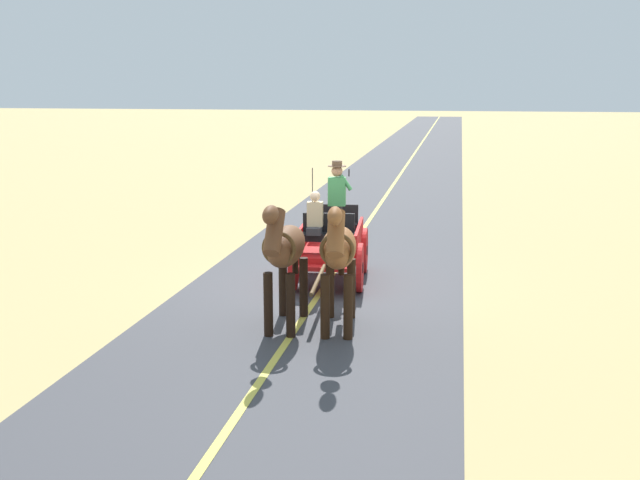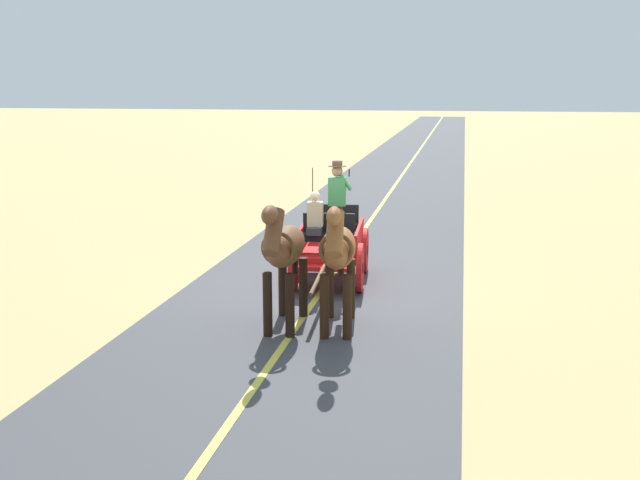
# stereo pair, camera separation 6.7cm
# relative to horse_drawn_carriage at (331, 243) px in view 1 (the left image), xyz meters

# --- Properties ---
(ground_plane) EXTENTS (200.00, 200.00, 0.00)m
(ground_plane) POSITION_rel_horse_drawn_carriage_xyz_m (0.05, 0.33, -0.82)
(ground_plane) COLOR tan
(road_surface) EXTENTS (5.45, 160.00, 0.01)m
(road_surface) POSITION_rel_horse_drawn_carriage_xyz_m (0.05, 0.33, -0.81)
(road_surface) COLOR #424247
(road_surface) RESTS_ON ground
(road_centre_stripe) EXTENTS (0.12, 160.00, 0.00)m
(road_centre_stripe) POSITION_rel_horse_drawn_carriage_xyz_m (0.05, 0.33, -0.81)
(road_centre_stripe) COLOR #DBCC4C
(road_centre_stripe) RESTS_ON road_surface
(horse_drawn_carriage) EXTENTS (1.57, 4.52, 2.50)m
(horse_drawn_carriage) POSITION_rel_horse_drawn_carriage_xyz_m (0.00, 0.00, 0.00)
(horse_drawn_carriage) COLOR red
(horse_drawn_carriage) RESTS_ON ground
(horse_near_side) EXTENTS (0.71, 2.14, 2.21)m
(horse_near_side) POSITION_rel_horse_drawn_carriage_xyz_m (-0.65, 2.99, 0.51)
(horse_near_side) COLOR brown
(horse_near_side) RESTS_ON ground
(horse_off_side) EXTENTS (0.59, 2.13, 2.21)m
(horse_off_side) POSITION_rel_horse_drawn_carriage_xyz_m (0.23, 3.05, 0.51)
(horse_off_side) COLOR brown
(horse_off_side) RESTS_ON ground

